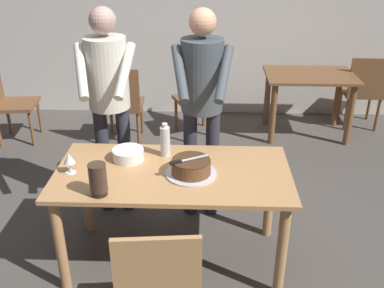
# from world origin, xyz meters

# --- Properties ---
(ground_plane) EXTENTS (14.00, 14.00, 0.00)m
(ground_plane) POSITION_xyz_m (0.00, 0.00, 0.00)
(ground_plane) COLOR #4C4742
(back_wall) EXTENTS (10.00, 0.12, 2.70)m
(back_wall) POSITION_xyz_m (0.00, 2.98, 1.35)
(back_wall) COLOR beige
(back_wall) RESTS_ON ground_plane
(main_dining_table) EXTENTS (1.59, 0.79, 0.75)m
(main_dining_table) POSITION_xyz_m (0.00, 0.00, 0.63)
(main_dining_table) COLOR tan
(main_dining_table) RESTS_ON ground_plane
(cake_on_platter) EXTENTS (0.34, 0.34, 0.11)m
(cake_on_platter) POSITION_xyz_m (0.13, -0.04, 0.80)
(cake_on_platter) COLOR silver
(cake_on_platter) RESTS_ON main_dining_table
(cake_knife) EXTENTS (0.25, 0.15, 0.02)m
(cake_knife) POSITION_xyz_m (0.06, -0.07, 0.87)
(cake_knife) COLOR silver
(cake_knife) RESTS_ON cake_on_platter
(plate_stack) EXTENTS (0.22, 0.22, 0.08)m
(plate_stack) POSITION_xyz_m (-0.32, 0.15, 0.79)
(plate_stack) COLOR white
(plate_stack) RESTS_ON main_dining_table
(wine_glass_near) EXTENTS (0.08, 0.08, 0.14)m
(wine_glass_near) POSITION_xyz_m (-0.68, -0.05, 0.85)
(wine_glass_near) COLOR silver
(wine_glass_near) RESTS_ON main_dining_table
(water_bottle) EXTENTS (0.07, 0.07, 0.25)m
(water_bottle) POSITION_xyz_m (-0.07, 0.23, 0.86)
(water_bottle) COLOR silver
(water_bottle) RESTS_ON main_dining_table
(hurricane_lamp) EXTENTS (0.11, 0.11, 0.21)m
(hurricane_lamp) POSITION_xyz_m (-0.43, -0.30, 0.86)
(hurricane_lamp) COLOR black
(hurricane_lamp) RESTS_ON main_dining_table
(person_cutting_cake) EXTENTS (0.47, 0.55, 1.72)m
(person_cutting_cake) POSITION_xyz_m (0.18, 0.61, 1.08)
(person_cutting_cake) COLOR #2D2D38
(person_cutting_cake) RESTS_ON ground_plane
(person_standing_beside) EXTENTS (0.47, 0.56, 1.72)m
(person_standing_beside) POSITION_xyz_m (-0.54, 0.64, 1.08)
(person_standing_beside) COLOR #2D2D38
(person_standing_beside) RESTS_ON ground_plane
(chair_near_side) EXTENTS (0.48, 0.48, 0.90)m
(chair_near_side) POSITION_xyz_m (-0.02, -0.77, 0.49)
(chair_near_side) COLOR tan
(chair_near_side) RESTS_ON ground_plane
(background_table) EXTENTS (1.00, 0.70, 0.74)m
(background_table) POSITION_xyz_m (1.38, 2.28, 0.58)
(background_table) COLOR brown
(background_table) RESTS_ON ground_plane
(background_chair_0) EXTENTS (0.48, 0.48, 0.90)m
(background_chair_0) POSITION_xyz_m (-2.01, 1.98, 0.49)
(background_chair_0) COLOR brown
(background_chair_0) RESTS_ON ground_plane
(background_chair_1) EXTENTS (0.45, 0.45, 0.90)m
(background_chair_1) POSITION_xyz_m (-0.73, 1.96, 0.49)
(background_chair_1) COLOR brown
(background_chair_1) RESTS_ON ground_plane
(background_chair_2) EXTENTS (0.46, 0.46, 0.90)m
(background_chair_2) POSITION_xyz_m (2.08, 2.50, 0.49)
(background_chair_2) COLOR brown
(background_chair_2) RESTS_ON ground_plane
(background_chair_3) EXTENTS (0.58, 0.58, 0.90)m
(background_chair_3) POSITION_xyz_m (0.16, 2.26, 0.49)
(background_chair_3) COLOR brown
(background_chair_3) RESTS_ON ground_plane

